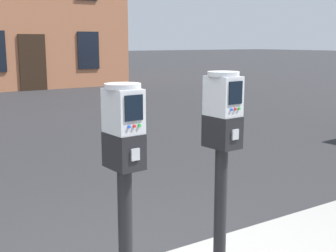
% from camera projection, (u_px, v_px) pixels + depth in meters
% --- Properties ---
extents(parking_meter_near_kerb, '(0.23, 0.26, 1.44)m').
position_uv_depth(parking_meter_near_kerb, '(124.00, 158.00, 2.67)').
color(parking_meter_near_kerb, black).
rests_on(parking_meter_near_kerb, sidewalk_slab).
extents(parking_meter_twin_adjacent, '(0.23, 0.26, 1.48)m').
position_uv_depth(parking_meter_twin_adjacent, '(222.00, 138.00, 3.07)').
color(parking_meter_twin_adjacent, black).
rests_on(parking_meter_twin_adjacent, sidewalk_slab).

